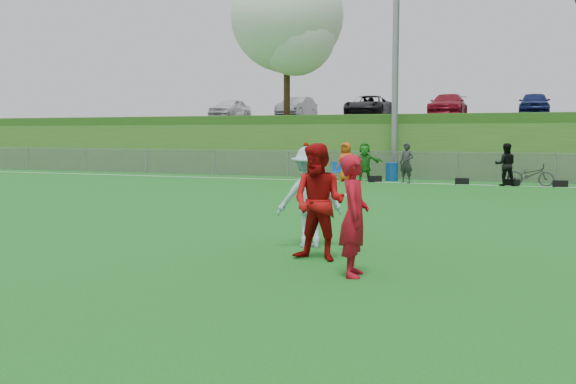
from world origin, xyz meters
The scene contains 17 objects.
ground centered at (0.00, 0.00, 0.00)m, with size 120.00×120.00×0.00m, color #146219.
sideline_far centered at (0.00, 18.00, 0.01)m, with size 60.00×0.10×0.01m, color white.
fence centered at (0.00, 20.00, 0.65)m, with size 58.00×0.06×1.30m.
light_pole centered at (-3.00, 20.80, 6.71)m, with size 1.20×0.40×12.15m.
berm centered at (0.00, 31.00, 1.50)m, with size 120.00×18.00×3.00m, color #295618.
parking_lot centered at (0.00, 33.00, 3.05)m, with size 120.00×12.00×0.10m, color black.
tree_white_flowering centered at (-9.84, 24.92, 8.32)m, with size 6.30×6.30×8.78m.
car_row centered at (-1.17, 32.00, 3.82)m, with size 32.04×5.18×1.44m.
spectator_row centered at (-2.86, 18.00, 0.85)m, with size 9.39×0.84×1.69m.
gear_bags centered at (0.88, 18.10, 0.13)m, with size 7.95×0.54×0.26m.
player_red_left centered at (0.73, 0.04, 0.89)m, with size 0.65×0.42×1.77m, color #AD0C1B.
player_red_center centered at (-0.12, 0.96, 0.96)m, with size 0.93×0.73×1.92m, color #A20B0B.
player_blue centered at (-0.66, 2.08, 0.92)m, with size 1.19×0.68×1.84m, color #9CC8D9.
frisbee centered at (0.19, 1.84, 1.01)m, with size 0.29×0.29×0.03m.
recycling_bin centered at (-2.72, 19.00, 0.40)m, with size 0.54×0.54×0.81m, color #0D4197.
camp_chair centered at (-5.20, 18.82, 0.24)m, with size 0.56×0.57×0.80m.
bicycle centered at (3.00, 18.12, 0.46)m, with size 0.61×1.75×0.92m, color #2F2F31.
Camera 1 is at (3.15, -8.89, 2.07)m, focal length 40.00 mm.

